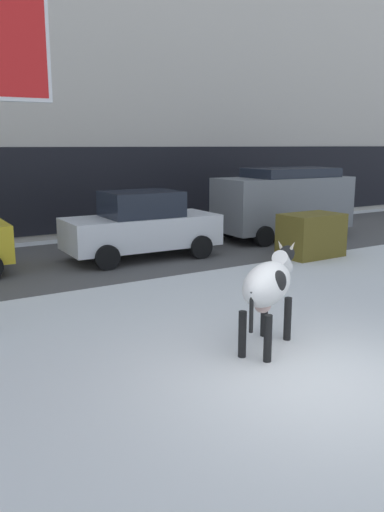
{
  "coord_description": "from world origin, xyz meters",
  "views": [
    {
      "loc": [
        -4.86,
        -4.64,
        3.07
      ],
      "look_at": [
        0.08,
        3.27,
        1.1
      ],
      "focal_mm": 37.07,
      "sensor_mm": 36.0,
      "label": 1
    }
  ],
  "objects_px": {
    "cow_holstein": "(269,284)",
    "car_white_sedan": "(142,225)",
    "car_grey_van": "(284,201)",
    "dumpster": "(311,235)"
  },
  "relations": [
    {
      "from": "car_grey_van",
      "to": "dumpster",
      "type": "relative_size",
      "value": 2.74
    },
    {
      "from": "dumpster",
      "to": "car_white_sedan",
      "type": "bearing_deg",
      "value": 150.48
    },
    {
      "from": "car_white_sedan",
      "to": "cow_holstein",
      "type": "bearing_deg",
      "value": -100.86
    },
    {
      "from": "cow_holstein",
      "to": "car_white_sedan",
      "type": "xyz_separation_m",
      "value": [
        1.33,
        6.94,
        -0.09
      ]
    },
    {
      "from": "dumpster",
      "to": "cow_holstein",
      "type": "bearing_deg",
      "value": -139.61
    },
    {
      "from": "cow_holstein",
      "to": "dumpster",
      "type": "relative_size",
      "value": 1.08
    },
    {
      "from": "car_white_sedan",
      "to": "car_grey_van",
      "type": "xyz_separation_m",
      "value": [
        5.48,
        0.4,
        0.33
      ]
    },
    {
      "from": "car_white_sedan",
      "to": "dumpster",
      "type": "height_order",
      "value": "car_white_sedan"
    },
    {
      "from": "cow_holstein",
      "to": "car_grey_van",
      "type": "relative_size",
      "value": 0.39
    },
    {
      "from": "cow_holstein",
      "to": "car_white_sedan",
      "type": "height_order",
      "value": "car_white_sedan"
    }
  ]
}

